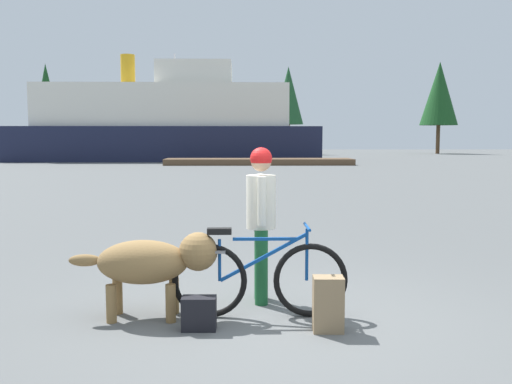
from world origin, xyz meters
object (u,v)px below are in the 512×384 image
(backpack, at_px, (328,304))
(ferry_boat, at_px, (167,124))
(bicycle, at_px, (259,278))
(sailboat_moored, at_px, (176,154))
(handbag_pannier, at_px, (199,313))
(person_cyclist, at_px, (261,210))
(dog, at_px, (153,262))

(backpack, height_order, ferry_boat, ferry_boat)
(backpack, relative_size, ferry_boat, 0.02)
(ferry_boat, bearing_deg, backpack, -80.45)
(ferry_boat, bearing_deg, bicycle, -81.24)
(backpack, distance_m, sailboat_moored, 40.77)
(bicycle, bearing_deg, handbag_pannier, -148.02)
(bicycle, relative_size, sailboat_moored, 0.20)
(sailboat_moored, bearing_deg, person_cyclist, -82.07)
(bicycle, bearing_deg, sailboat_moored, 97.77)
(handbag_pannier, bearing_deg, dog, 142.35)
(person_cyclist, xyz_separation_m, ferry_boat, (-6.09, 38.72, 1.83))
(bicycle, xyz_separation_m, handbag_pannier, (-0.57, -0.36, -0.24))
(person_cyclist, relative_size, handbag_pannier, 5.28)
(bicycle, bearing_deg, backpack, -34.25)
(bicycle, bearing_deg, person_cyclist, 85.80)
(person_cyclist, height_order, dog, person_cyclist)
(bicycle, height_order, backpack, bicycle)
(bicycle, xyz_separation_m, dog, (-1.05, 0.01, 0.17))
(handbag_pannier, xyz_separation_m, sailboat_moored, (-4.87, 40.24, 0.33))
(backpack, xyz_separation_m, handbag_pannier, (-1.20, 0.07, -0.10))
(bicycle, height_order, dog, bicycle)
(sailboat_moored, bearing_deg, handbag_pannier, -83.10)
(handbag_pannier, distance_m, sailboat_moored, 40.54)
(backpack, relative_size, handbag_pannier, 1.61)
(backpack, xyz_separation_m, sailboat_moored, (-6.07, 40.31, 0.23))
(person_cyclist, distance_m, ferry_boat, 39.23)
(person_cyclist, height_order, sailboat_moored, sailboat_moored)
(dog, height_order, sailboat_moored, sailboat_moored)
(bicycle, height_order, sailboat_moored, sailboat_moored)
(bicycle, height_order, ferry_boat, ferry_boat)
(person_cyclist, height_order, backpack, person_cyclist)
(bicycle, xyz_separation_m, person_cyclist, (0.04, 0.54, 0.61))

